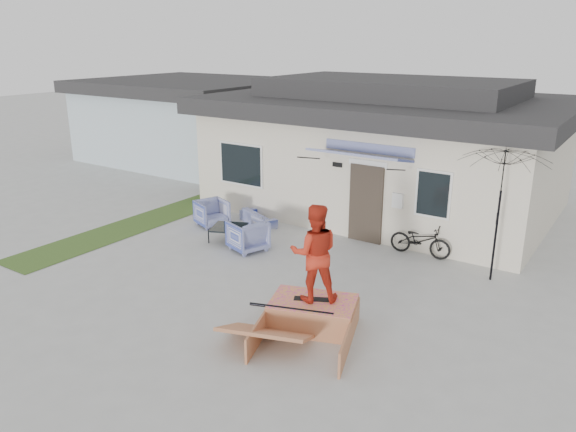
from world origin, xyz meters
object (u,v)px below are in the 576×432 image
Objects in this scene: armchair_left at (212,212)px; coffee_table at (229,234)px; armchair_right at (248,234)px; bicycle at (421,237)px; patio_umbrella at (499,206)px; skate_ramp at (313,314)px; skateboard at (314,299)px; loveseat at (258,215)px; skater at (315,251)px.

coffee_table is at bearing -99.04° from armchair_left.
armchair_right is at bearing -14.22° from coffee_table.
patio_umbrella is at bearing -107.17° from bicycle.
armchair_right reaches higher than skate_ramp.
coffee_table is 0.56× the size of bicycle.
coffee_table is 0.41× the size of skate_ramp.
skateboard is (4.27, -2.62, 0.34)m from coffee_table.
skateboard reaches higher than skate_ramp.
loveseat is 6.22m from skateboard.
skate_ramp is at bearing -99.75° from armchair_left.
armchair_right is at bearing -69.67° from skater.
skater is at bearing 75.05° from armchair_right.
loveseat reaches higher than coffee_table.
patio_umbrella is 2.99× the size of skateboard.
bicycle reaches higher than armchair_right.
bicycle is 0.69× the size of patio_umbrella.
bicycle reaches higher than coffee_table.
patio_umbrella reaches higher than skateboard.
patio_umbrella reaches higher than armchair_left.
loveseat is at bearing 109.68° from skateboard.
armchair_right is 0.85m from coffee_table.
bicycle is (5.90, 1.16, 0.08)m from armchair_left.
armchair_left reaches higher than skate_ramp.
skater is (4.27, -2.62, 1.29)m from coffee_table.
bicycle is at bearing 22.62° from coffee_table.
loveseat is 6.26m from skate_ramp.
armchair_left is (-1.02, -0.88, 0.15)m from loveseat.
bicycle reaches higher than skate_ramp.
patio_umbrella is 1.07× the size of skate_ramp.
patio_umbrella is 4.63m from skater.
bicycle is at bearing -152.26° from loveseat.
skateboard is at bearing 161.11° from loveseat.
coffee_table is 5.17m from skater.
bicycle reaches higher than skateboard.
armchair_left is at bearing -175.23° from patio_umbrella.
patio_umbrella reaches higher than bicycle.
patio_umbrella is at bearing -157.52° from loveseat.
patio_umbrella is at bearing 125.67° from armchair_right.
patio_umbrella is 1.20× the size of skater.
skater is (4.52, -4.26, 1.24)m from loveseat.
armchair_right is at bearing 144.06° from loveseat.
patio_umbrella is at bearing -154.04° from skater.
skate_ramp is (-2.24, -4.08, -1.48)m from patio_umbrella.
armchair_left is at bearing 99.07° from bicycle.
skate_ramp is at bearing 74.62° from armchair_right.
armchair_left is at bearing -66.23° from skater.
skateboard is (3.47, -2.41, 0.11)m from armchair_right.
bicycle is at bearing 164.90° from patio_umbrella.
skateboard is at bearing 180.00° from skater.
armchair_left is at bearing 149.02° from coffee_table.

